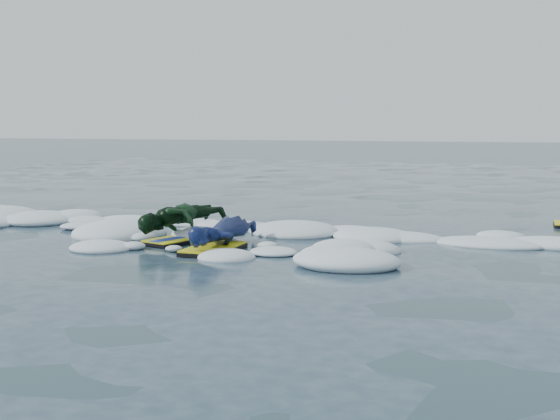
{
  "coord_description": "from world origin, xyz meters",
  "views": [
    {
      "loc": [
        3.28,
        -7.75,
        1.52
      ],
      "look_at": [
        -0.18,
        1.6,
        0.31
      ],
      "focal_mm": 45.0,
      "sensor_mm": 36.0,
      "label": 1
    }
  ],
  "objects": [
    {
      "name": "ground",
      "position": [
        0.0,
        0.0,
        0.0
      ],
      "size": [
        120.0,
        120.0,
        0.0
      ],
      "primitive_type": "plane",
      "color": "#152834",
      "rests_on": "ground"
    },
    {
      "name": "prone_woman_unit",
      "position": [
        -0.36,
        -0.01,
        0.19
      ],
      "size": [
        0.54,
        1.45,
        0.37
      ],
      "rotation": [
        0.0,
        0.0,
        1.58
      ],
      "color": "black",
      "rests_on": "ground"
    },
    {
      "name": "foam_band",
      "position": [
        0.0,
        1.03,
        0.0
      ],
      "size": [
        12.0,
        3.1,
        0.3
      ],
      "primitive_type": null,
      "color": "white",
      "rests_on": "ground"
    },
    {
      "name": "prone_child_unit",
      "position": [
        -1.11,
        0.38,
        0.25
      ],
      "size": [
        1.11,
        1.39,
        0.49
      ],
      "rotation": [
        0.0,
        0.0,
        1.3
      ],
      "color": "black",
      "rests_on": "ground"
    }
  ]
}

